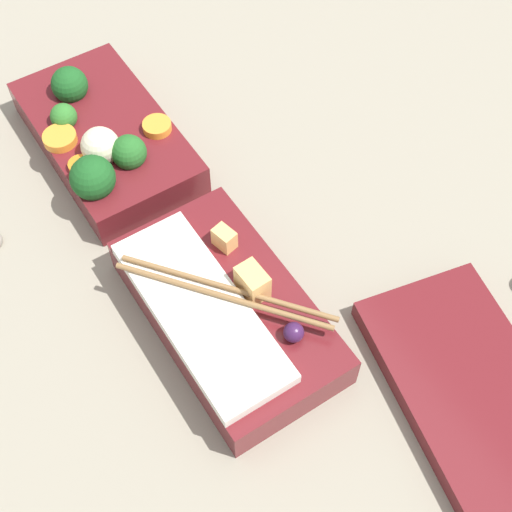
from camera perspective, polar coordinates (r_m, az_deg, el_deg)
The scene contains 4 objects.
ground_plane at distance 0.70m, azimuth -7.42°, elevation 1.40°, with size 3.00×3.00×0.00m, color gray.
bento_tray_vegetable at distance 0.76m, azimuth -12.08°, elevation 9.21°, with size 0.22×0.13×0.07m.
bento_tray_rice at distance 0.62m, azimuth -2.50°, elevation -4.34°, with size 0.22×0.13×0.07m.
bento_lid at distance 0.63m, azimuth 16.87°, elevation -10.26°, with size 0.21×0.12×0.02m, color maroon.
Camera 1 is at (0.38, -0.14, 0.57)m, focal length 50.00 mm.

